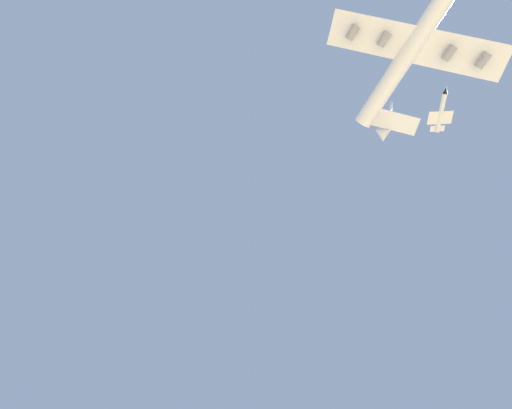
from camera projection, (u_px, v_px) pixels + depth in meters
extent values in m
cylinder|color=white|center=(418.00, 39.00, 137.76)|extent=(45.48, 58.55, 6.40)
cone|color=white|center=(383.00, 136.00, 157.53)|extent=(6.68, 7.13, 5.76)
cube|color=white|center=(416.00, 45.00, 138.01)|extent=(44.22, 53.35, 18.06)
cylinder|color=gray|center=(353.00, 32.00, 139.75)|extent=(5.38, 5.80, 3.00)
cylinder|color=gray|center=(384.00, 39.00, 137.96)|extent=(5.38, 5.80, 3.00)
cylinder|color=gray|center=(449.00, 53.00, 134.40)|extent=(5.38, 5.80, 3.00)
cylinder|color=gray|center=(483.00, 60.00, 132.61)|extent=(5.38, 5.80, 3.00)
cube|color=white|center=(389.00, 115.00, 160.43)|extent=(8.60, 7.73, 10.16)
cube|color=white|center=(389.00, 120.00, 154.26)|extent=(18.35, 21.19, 6.91)
cylinder|color=silver|center=(441.00, 113.00, 131.79)|extent=(12.41, 6.88, 1.50)
cone|color=black|center=(446.00, 90.00, 127.78)|extent=(2.45, 2.21, 1.50)
cube|color=silver|center=(440.00, 118.00, 132.42)|extent=(7.38, 9.11, 0.24)
cube|color=silver|center=(435.00, 127.00, 136.37)|extent=(2.26, 1.20, 2.60)
cube|color=silver|center=(437.00, 129.00, 134.89)|extent=(3.85, 5.19, 0.20)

